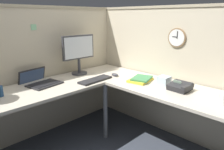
{
  "coord_description": "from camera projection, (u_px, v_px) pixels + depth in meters",
  "views": [
    {
      "loc": [
        -1.45,
        -1.55,
        1.46
      ],
      "look_at": [
        0.23,
        0.12,
        0.8
      ],
      "focal_mm": 34.06,
      "sensor_mm": 36.0,
      "label": 1
    }
  ],
  "objects": [
    {
      "name": "ground_plane",
      "position": [
        105.0,
        148.0,
        2.43
      ],
      "size": [
        6.8,
        6.8,
        0.0
      ],
      "primitive_type": "plane",
      "color": "#383D47"
    },
    {
      "name": "cubicle_wall_back",
      "position": [
        33.0,
        73.0,
        2.56
      ],
      "size": [
        2.57,
        0.12,
        1.58
      ],
      "color": "beige",
      "rests_on": "ground"
    },
    {
      "name": "cubicle_wall_right",
      "position": [
        170.0,
        72.0,
        2.63
      ],
      "size": [
        0.12,
        2.37,
        1.58
      ],
      "color": "beige",
      "rests_on": "ground"
    },
    {
      "name": "desk",
      "position": [
        97.0,
        102.0,
        2.13
      ],
      "size": [
        2.35,
        2.15,
        0.73
      ],
      "color": "beige",
      "rests_on": "ground"
    },
    {
      "name": "monitor",
      "position": [
        79.0,
        52.0,
        2.7
      ],
      "size": [
        0.46,
        0.2,
        0.5
      ],
      "color": "#38383D",
      "rests_on": "desk"
    },
    {
      "name": "laptop",
      "position": [
        39.0,
        81.0,
        2.38
      ],
      "size": [
        0.4,
        0.43,
        0.22
      ],
      "color": "#232326",
      "rests_on": "desk"
    },
    {
      "name": "keyboard",
      "position": [
        95.0,
        80.0,
        2.48
      ],
      "size": [
        0.44,
        0.17,
        0.02
      ],
      "primitive_type": "cube",
      "rotation": [
        0.0,
        0.0,
        0.07
      ],
      "color": "#232326",
      "rests_on": "desk"
    },
    {
      "name": "computer_mouse",
      "position": [
        115.0,
        75.0,
        2.67
      ],
      "size": [
        0.06,
        0.1,
        0.03
      ],
      "primitive_type": "ellipsoid",
      "color": "#38383D",
      "rests_on": "desk"
    },
    {
      "name": "office_phone",
      "position": [
        180.0,
        87.0,
        2.15
      ],
      "size": [
        0.2,
        0.21,
        0.11
      ],
      "color": "#232326",
      "rests_on": "desk"
    },
    {
      "name": "book_stack",
      "position": [
        141.0,
        79.0,
        2.46
      ],
      "size": [
        0.33,
        0.27,
        0.04
      ],
      "color": "yellow",
      "rests_on": "desk"
    },
    {
      "name": "tissue_box",
      "position": [
        164.0,
        80.0,
        2.34
      ],
      "size": [
        0.12,
        0.12,
        0.09
      ],
      "primitive_type": "cube",
      "color": "silver",
      "rests_on": "desk"
    },
    {
      "name": "wall_clock",
      "position": [
        177.0,
        38.0,
        2.42
      ],
      "size": [
        0.04,
        0.22,
        0.22
      ],
      "color": "olive"
    },
    {
      "name": "pinned_note_leftmost",
      "position": [
        34.0,
        27.0,
        2.41
      ],
      "size": [
        0.06,
        0.0,
        0.06
      ],
      "primitive_type": "cube",
      "color": "#8CCC99"
    }
  ]
}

